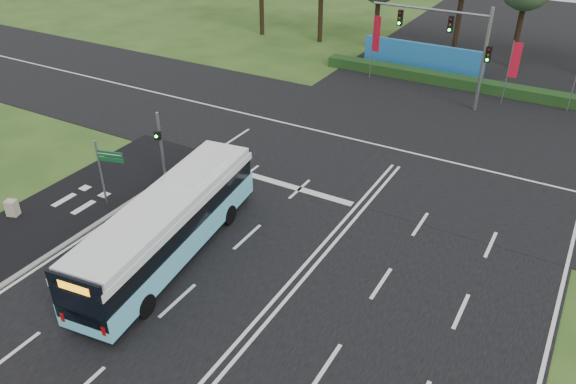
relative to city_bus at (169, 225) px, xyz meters
The scene contains 14 objects.
ground 6.27m from the city_bus, 27.65° to the left, with size 120.00×120.00×0.00m, color #284C19.
road_main 6.26m from the city_bus, 27.65° to the left, with size 20.00×120.00×0.04m, color black.
road_cross 15.83m from the city_bus, 70.11° to the left, with size 120.00×14.00×0.05m, color black.
bike_path 7.33m from the city_bus, behind, with size 5.00×18.00×0.06m, color black.
kerb_strip 5.00m from the city_bus, behind, with size 0.25×18.00×0.12m, color gray.
city_bus is the anchor object (origin of this frame).
pedestrian_signal 7.05m from the city_bus, 133.54° to the left, with size 0.37×0.44×3.92m.
street_sign 5.70m from the city_bus, 161.95° to the left, with size 1.35×0.45×3.57m.
utility_cabinet 9.06m from the city_bus, behind, with size 0.52×0.43×0.87m, color #BFB29A.
banner_flag_left 25.79m from the city_bus, 92.85° to the left, with size 0.71×0.31×5.04m.
banner_flag_mid 27.02m from the city_bus, 70.63° to the left, with size 0.67×0.15×4.56m.
traffic_light_gantry 24.15m from the city_bus, 76.57° to the left, with size 8.41×0.28×7.00m.
hedge 27.85m from the city_bus, 78.90° to the left, with size 22.00×1.20×0.80m, color #193D16.
blue_hoarding 29.84m from the city_bus, 87.39° to the left, with size 10.00×0.30×2.20m, color #216FB6.
Camera 1 is at (8.89, -17.40, 15.15)m, focal length 35.00 mm.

